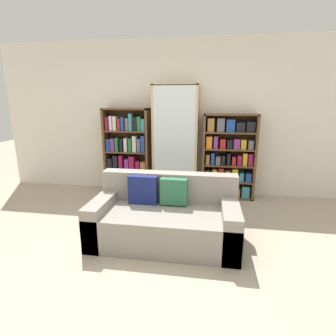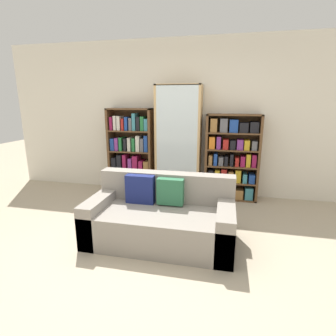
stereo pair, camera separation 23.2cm
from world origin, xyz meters
The scene contains 7 objects.
ground_plane centered at (0.00, 0.00, 0.00)m, with size 16.00×16.00×0.00m, color tan.
wall_back centered at (0.00, 2.26, 1.35)m, with size 6.56×0.06×2.70m.
couch centered at (0.12, 0.41, 0.28)m, with size 1.72×0.87×0.78m.
bookshelf_left centered at (-0.84, 2.06, 0.73)m, with size 0.82×0.32×1.54m.
display_cabinet centered at (0.04, 2.04, 0.96)m, with size 0.77×0.36×1.93m.
bookshelf_right centered at (0.96, 2.06, 0.71)m, with size 0.89×0.32×1.45m.
wine_bottle centered at (0.67, 1.27, 0.15)m, with size 0.08×0.08×0.37m.
Camera 1 is at (0.62, -2.47, 1.65)m, focal length 28.00 mm.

